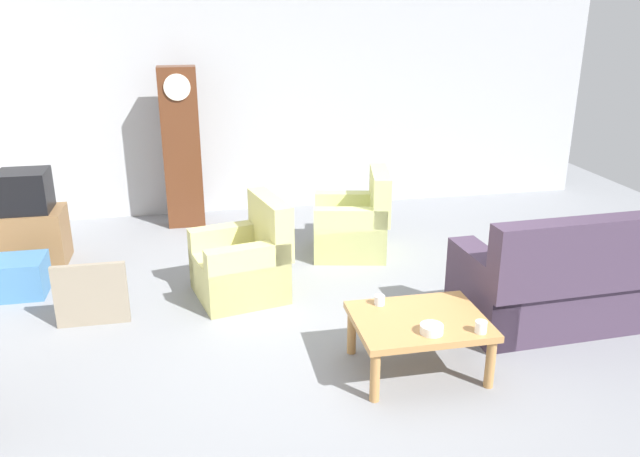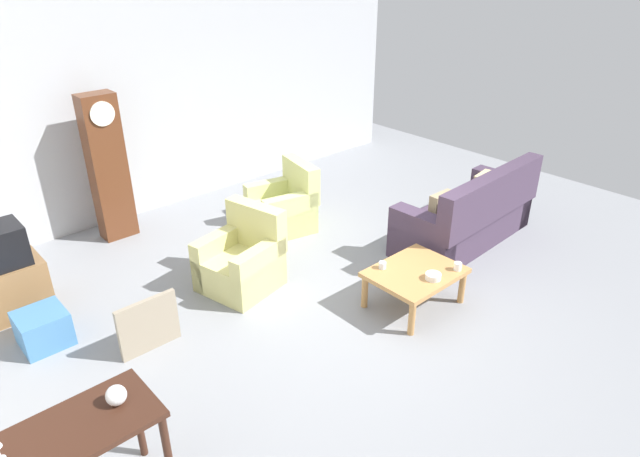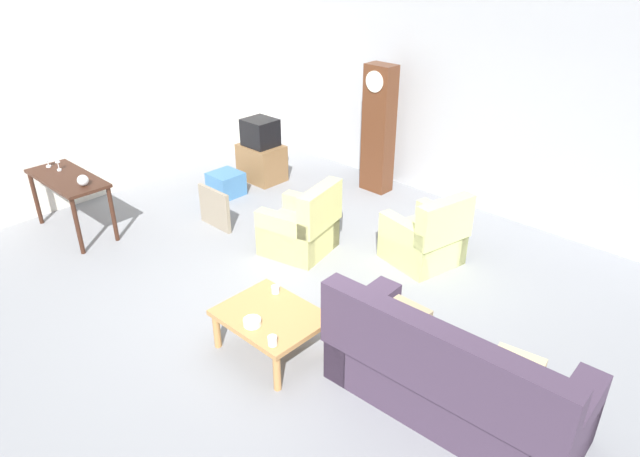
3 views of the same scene
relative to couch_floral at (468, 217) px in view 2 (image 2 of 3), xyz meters
name	(u,v)px [view 2 (image 2 of 3)]	position (x,y,z in m)	size (l,w,h in m)	color
ground_plane	(344,293)	(-2.05, 0.19, -0.35)	(10.40, 10.40, 0.00)	gray
garage_door_wall	(171,95)	(-2.05, 3.79, 1.25)	(8.40, 0.16, 3.20)	#ADAFB5
couch_floral	(468,217)	(0.00, 0.00, 0.00)	(2.14, 0.97, 1.04)	#423347
armchair_olive_near	(242,262)	(-2.80, 1.09, -0.05)	(0.94, 0.91, 0.92)	#CCC67A
armchair_olive_far	(284,207)	(-1.52, 1.92, -0.05)	(0.93, 0.91, 0.92)	#D2D784
coffee_table_wood	(415,275)	(-1.65, -0.47, 0.01)	(0.96, 0.76, 0.43)	#B27F47
console_table_dark	(56,453)	(-5.35, -0.60, 0.32)	(1.30, 0.56, 0.79)	#381E14
grandfather_clock	(108,168)	(-3.32, 3.25, 0.61)	(0.44, 0.30, 1.92)	#562D19
tv_stand_cabinet	(11,288)	(-4.90, 2.29, -0.06)	(0.68, 0.52, 0.58)	brown
framed_picture_leaning	(149,325)	(-4.11, 0.75, -0.08)	(0.60, 0.05, 0.55)	gray
storage_box_blue	(43,328)	(-4.85, 1.52, -0.18)	(0.45, 0.44, 0.35)	teal
glass_dome_cloche	(116,395)	(-4.92, -0.59, 0.51)	(0.14, 0.14, 0.14)	silver
cup_white_porcelain	(458,266)	(-1.30, -0.75, 0.12)	(0.08, 0.08, 0.09)	white
cup_blue_rimmed	(382,265)	(-1.87, -0.20, 0.11)	(0.08, 0.08, 0.07)	silver
bowl_white_stacked	(433,276)	(-1.64, -0.69, 0.11)	(0.16, 0.16, 0.06)	white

